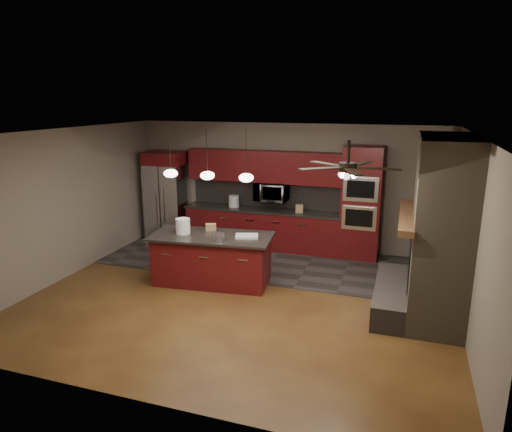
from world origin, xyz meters
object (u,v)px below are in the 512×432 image
at_px(paint_can, 219,237).
at_px(paint_tray, 247,236).
at_px(refrigerator, 167,196).
at_px(counter_box, 299,209).
at_px(kitchen_island, 212,259).
at_px(counter_bucket, 234,201).
at_px(white_bucket, 183,226).
at_px(cardboard_box, 211,227).
at_px(oven_tower, 361,203).
at_px(microwave, 272,192).

height_order(paint_can, paint_tray, paint_can).
xyz_separation_m(refrigerator, paint_tray, (2.76, -2.12, -0.12)).
bearing_deg(counter_box, kitchen_island, -132.49).
bearing_deg(paint_tray, counter_bucket, 99.23).
bearing_deg(white_bucket, counter_box, 54.27).
relative_size(paint_can, cardboard_box, 0.98).
bearing_deg(counter_box, counter_bucket, 162.22).
xyz_separation_m(refrigerator, paint_can, (2.36, -2.45, -0.08)).
distance_m(refrigerator, paint_tray, 3.48).
bearing_deg(oven_tower, microwave, 178.34).
xyz_separation_m(paint_tray, cardboard_box, (-0.79, 0.20, 0.04)).
distance_m(microwave, kitchen_island, 2.52).
bearing_deg(counter_bucket, white_bucket, -92.49).
height_order(paint_tray, counter_bucket, counter_bucket).
bearing_deg(paint_can, kitchen_island, 136.67).
relative_size(oven_tower, kitchen_island, 1.03).
bearing_deg(kitchen_island, cardboard_box, 108.31).
xyz_separation_m(microwave, refrigerator, (-2.56, -0.13, -0.24)).
bearing_deg(cardboard_box, kitchen_island, -91.78).
distance_m(kitchen_island, white_bucket, 0.80).
xyz_separation_m(cardboard_box, counter_box, (1.25, 1.94, 0.01)).
bearing_deg(paint_can, oven_tower, 49.27).
bearing_deg(refrigerator, white_bucket, -55.16).
bearing_deg(kitchen_island, oven_tower, 37.02).
height_order(microwave, white_bucket, microwave).
xyz_separation_m(microwave, white_bucket, (-0.99, -2.39, -0.24)).
relative_size(counter_bucket, counter_box, 1.52).
distance_m(microwave, cardboard_box, 2.15).
xyz_separation_m(white_bucket, paint_can, (0.79, -0.19, -0.08)).
bearing_deg(refrigerator, counter_bucket, 2.77).
bearing_deg(kitchen_island, counter_bucket, 94.50).
xyz_separation_m(microwave, counter_bucket, (-0.88, -0.05, -0.27)).
height_order(microwave, paint_tray, microwave).
distance_m(paint_can, counter_bucket, 2.62).
distance_m(microwave, paint_tray, 2.29).
bearing_deg(white_bucket, paint_tray, 6.98).
relative_size(oven_tower, counter_bucket, 9.00).
bearing_deg(white_bucket, oven_tower, 38.27).
bearing_deg(counter_box, microwave, 155.51).
distance_m(refrigerator, counter_box, 3.23).
bearing_deg(counter_bucket, microwave, 3.24).
distance_m(oven_tower, paint_tray, 2.83).
bearing_deg(microwave, paint_tray, -84.91).
bearing_deg(paint_can, counter_bucket, 105.20).
xyz_separation_m(paint_tray, counter_box, (0.46, 2.15, 0.05)).
xyz_separation_m(refrigerator, counter_bucket, (1.68, 0.08, -0.03)).
bearing_deg(counter_bucket, counter_box, -1.85).
xyz_separation_m(refrigerator, white_bucket, (1.57, -2.26, 0.00)).
bearing_deg(white_bucket, microwave, 67.61).
height_order(kitchen_island, white_bucket, white_bucket).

